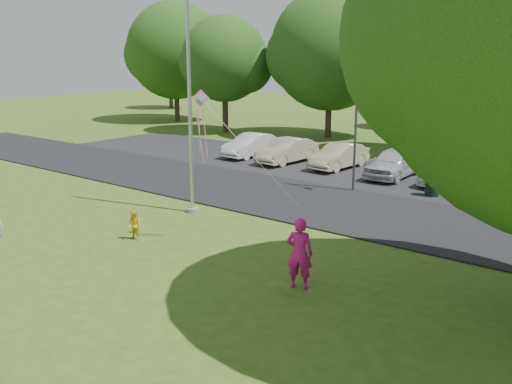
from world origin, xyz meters
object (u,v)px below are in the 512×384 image
Objects in this scene: child_yellow at (134,226)px; kite at (203,115)px; flagpole at (190,104)px; street_lamp at (360,119)px; trash_can at (432,186)px; woman at (299,253)px.

kite reaches higher than child_yellow.
child_yellow is 4.42m from kite.
street_lamp is at bearing 62.60° from flagpole.
woman reaches higher than trash_can.
woman is 0.41× the size of kite.
kite reaches higher than woman.
flagpole is 1.85× the size of street_lamp.
woman is at bearing -53.01° from kite.
woman is 5.52m from kite.
street_lamp is 5.38× the size of child_yellow.
trash_can is at bearing -107.37° from woman.
street_lamp is 2.79× the size of woman.
woman is (0.88, -11.52, 0.46)m from trash_can.
flagpole is 3.87m from kite.
street_lamp is 1.15× the size of kite.
flagpole is 5.23m from child_yellow.
trash_can is 1.01× the size of child_yellow.
trash_can is at bearing 33.15° from street_lamp.
street_lamp is at bearing -157.59° from trash_can.
flagpole is 9.87× the size of trash_can.
woman is (7.35, -3.52, -3.20)m from flagpole.
woman is at bearing -25.58° from flagpole.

